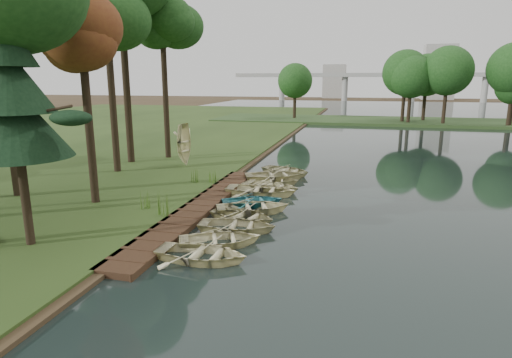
% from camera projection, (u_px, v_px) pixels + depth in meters
% --- Properties ---
extents(ground, '(300.00, 300.00, 0.00)m').
position_uv_depth(ground, '(230.00, 213.00, 21.16)').
color(ground, '#3D2F1D').
extents(boardwalk, '(1.60, 16.00, 0.30)m').
position_uv_depth(boardwalk, '(200.00, 207.00, 21.50)').
color(boardwalk, '#362214').
rests_on(boardwalk, ground).
extents(peninsula, '(50.00, 14.00, 0.45)m').
position_uv_depth(peninsula, '(375.00, 121.00, 66.48)').
color(peninsula, '#2C461F').
rests_on(peninsula, ground).
extents(far_trees, '(45.60, 5.60, 8.80)m').
position_uv_depth(far_trees, '(356.00, 80.00, 65.87)').
color(far_trees, black).
rests_on(far_trees, peninsula).
extents(bridge, '(95.90, 4.00, 8.60)m').
position_uv_depth(bridge, '(386.00, 78.00, 130.08)').
color(bridge, '#A5A5A0').
rests_on(bridge, ground).
extents(building_a, '(10.00, 8.00, 18.00)m').
position_uv_depth(building_a, '(438.00, 72.00, 144.38)').
color(building_a, '#A5A5A0').
rests_on(building_a, ground).
extents(building_b, '(8.00, 8.00, 12.00)m').
position_uv_depth(building_b, '(334.00, 81.00, 158.04)').
color(building_b, '#A5A5A0').
rests_on(building_b, ground).
extents(rowboat_0, '(3.44, 2.50, 0.70)m').
position_uv_depth(rowboat_0, '(201.00, 251.00, 15.33)').
color(rowboat_0, beige).
rests_on(rowboat_0, water).
extents(rowboat_1, '(3.90, 3.41, 0.67)m').
position_uv_depth(rowboat_1, '(220.00, 237.00, 16.75)').
color(rowboat_1, beige).
rests_on(rowboat_1, water).
extents(rowboat_2, '(3.52, 2.64, 0.69)m').
position_uv_depth(rowboat_2, '(237.00, 224.00, 18.31)').
color(rowboat_2, beige).
rests_on(rowboat_2, water).
extents(rowboat_3, '(3.69, 3.08, 0.66)m').
position_uv_depth(rowboat_3, '(243.00, 214.00, 19.72)').
color(rowboat_3, beige).
rests_on(rowboat_3, water).
extents(rowboat_4, '(4.32, 3.78, 0.75)m').
position_uv_depth(rowboat_4, '(253.00, 206.00, 20.85)').
color(rowboat_4, beige).
rests_on(rowboat_4, water).
extents(rowboat_5, '(3.82, 3.38, 0.66)m').
position_uv_depth(rowboat_5, '(252.00, 200.00, 22.07)').
color(rowboat_5, teal).
rests_on(rowboat_5, water).
extents(rowboat_6, '(3.99, 2.88, 0.82)m').
position_uv_depth(rowboat_6, '(261.00, 189.00, 23.99)').
color(rowboat_6, beige).
rests_on(rowboat_6, water).
extents(rowboat_7, '(3.89, 3.11, 0.72)m').
position_uv_depth(rowboat_7, '(270.00, 185.00, 25.03)').
color(rowboat_7, beige).
rests_on(rowboat_7, water).
extents(rowboat_8, '(3.41, 2.71, 0.63)m').
position_uv_depth(rowboat_8, '(274.00, 180.00, 26.55)').
color(rowboat_8, beige).
rests_on(rowboat_8, water).
extents(rowboat_9, '(4.77, 4.16, 0.83)m').
position_uv_depth(rowboat_9, '(276.00, 174.00, 27.67)').
color(rowboat_9, beige).
rests_on(rowboat_9, water).
extents(rowboat_10, '(4.24, 3.70, 0.73)m').
position_uv_depth(rowboat_10, '(286.00, 169.00, 29.45)').
color(rowboat_10, beige).
rests_on(rowboat_10, water).
extents(stored_rowboat, '(3.34, 2.56, 0.64)m').
position_uv_depth(stored_rowboat, '(185.00, 161.00, 31.24)').
color(stored_rowboat, beige).
rests_on(stored_rowboat, bank).
extents(tree_2, '(3.73, 3.73, 9.71)m').
position_uv_depth(tree_2, '(81.00, 39.00, 20.16)').
color(tree_2, black).
rests_on(tree_2, bank).
extents(tree_4, '(4.62, 4.62, 12.68)m').
position_uv_depth(tree_4, '(106.00, 8.00, 27.03)').
color(tree_4, black).
rests_on(tree_4, bank).
extents(tree_6, '(3.96, 3.96, 11.44)m').
position_uv_depth(tree_6, '(163.00, 33.00, 32.58)').
color(tree_6, black).
rests_on(tree_6, bank).
extents(pine_tree, '(3.80, 3.80, 8.45)m').
position_uv_depth(pine_tree, '(13.00, 101.00, 15.12)').
color(pine_tree, black).
rests_on(pine_tree, bank).
extents(reeds_0, '(0.60, 0.60, 0.87)m').
position_uv_depth(reeds_0, '(146.00, 200.00, 20.72)').
color(reeds_0, '#3F661E').
rests_on(reeds_0, bank).
extents(reeds_1, '(0.60, 0.60, 1.11)m').
position_uv_depth(reeds_1, '(163.00, 204.00, 19.62)').
color(reeds_1, '#3F661E').
rests_on(reeds_1, bank).
extents(reeds_2, '(0.60, 0.60, 0.87)m').
position_uv_depth(reeds_2, '(212.00, 176.00, 25.97)').
color(reeds_2, '#3F661E').
rests_on(reeds_2, bank).
extents(reeds_3, '(0.60, 0.60, 0.88)m').
position_uv_depth(reeds_3, '(195.00, 175.00, 26.17)').
color(reeds_3, '#3F661E').
rests_on(reeds_3, bank).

